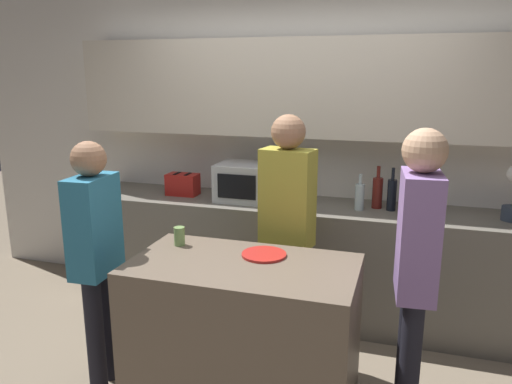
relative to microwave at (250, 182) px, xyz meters
name	(u,v)px	position (x,y,z in m)	size (l,w,h in m)	color
back_wall	(307,124)	(0.40, 0.26, 0.46)	(6.40, 0.40, 2.70)	silver
back_counter	(297,259)	(0.40, -0.01, -0.61)	(3.60, 0.62, 0.93)	#6B665B
kitchen_island	(243,337)	(0.37, -1.28, -0.62)	(1.27, 0.71, 0.91)	brown
microwave	(250,182)	(0.00, 0.00, 0.00)	(0.52, 0.39, 0.30)	#B7BABC
toaster	(183,184)	(-0.60, 0.00, -0.06)	(0.26, 0.16, 0.18)	#B21E19
bottle_0	(360,196)	(0.88, -0.03, -0.04)	(0.07, 0.07, 0.28)	silver
bottle_1	(377,192)	(1.00, 0.06, -0.03)	(0.08, 0.08, 0.33)	maroon
bottle_2	(392,194)	(1.11, 0.02, -0.02)	(0.07, 0.07, 0.33)	black
bottle_3	(405,201)	(1.21, -0.09, -0.04)	(0.09, 0.09, 0.29)	maroon
plate_on_island	(264,254)	(0.45, -1.13, -0.16)	(0.26, 0.26, 0.01)	red
cup_0	(179,236)	(-0.10, -1.11, -0.11)	(0.07, 0.07, 0.12)	#749A55
person_left	(287,218)	(0.47, -0.67, -0.07)	(0.37, 0.24, 1.69)	black
person_center	(96,248)	(-0.55, -1.33, -0.16)	(0.21, 0.35, 1.57)	black
person_right	(416,260)	(1.28, -1.20, -0.07)	(0.22, 0.35, 1.69)	black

